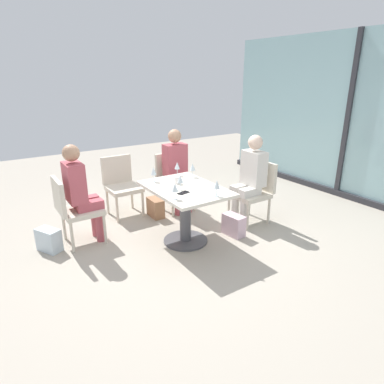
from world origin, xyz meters
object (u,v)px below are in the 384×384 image
Objects in this scene: wine_glass_4 at (217,185)px; coffee_cup at (178,180)px; dining_table_main at (185,204)px; chair_side_end at (121,182)px; handbag_1 at (156,208)px; chair_near_window at (255,188)px; person_near_window at (250,176)px; handbag_2 at (234,225)px; wine_glass_3 at (180,179)px; handbag_0 at (49,240)px; wine_glass_2 at (193,167)px; chair_front_left at (73,207)px; chair_far_left at (174,178)px; wine_glass_0 at (153,171)px; cell_phone_on_table at (183,193)px; person_far_left at (177,167)px; wine_glass_5 at (175,188)px; person_front_left at (81,189)px.

coffee_cup is at bearing -168.61° from wine_glass_4.
chair_side_end is at bearing -166.93° from dining_table_main.
coffee_cup is at bearing -2.82° from handbag_1.
person_near_window is at bearing -90.00° from chair_near_window.
person_near_window is 4.20× the size of handbag_2.
chair_near_window is 0.67m from handbag_2.
person_near_window is at bearing 92.20° from wine_glass_3.
person_near_window reaches higher than dining_table_main.
handbag_2 is (-0.26, 0.50, -0.72)m from wine_glass_4.
wine_glass_4 reaches higher than handbag_0.
coffee_cup is at bearing -65.58° from wine_glass_2.
wine_glass_3 is (0.75, 1.07, 0.37)m from chair_front_left.
chair_far_left is at bearing -179.10° from handbag_2.
wine_glass_0 is (0.90, 0.10, 0.37)m from chair_side_end.
chair_front_left reaches higher than handbag_2.
wine_glass_4 reaches higher than dining_table_main.
cell_phone_on_table is (1.23, -0.59, 0.24)m from chair_far_left.
person_far_left is (0.37, 0.76, 0.20)m from chair_side_end.
wine_glass_4 and wine_glass_5 have the same top height.
person_near_window reaches higher than coffee_cup.
wine_glass_5 reaches higher than handbag_0.
cell_phone_on_table is (0.87, 0.93, 0.03)m from person_front_left.
person_near_window is at bearing 29.55° from chair_far_left.
person_near_window reaches higher than wine_glass_5.
person_far_left is (-0.95, -0.71, 0.20)m from chair_near_window.
chair_near_window is 4.70× the size of wine_glass_2.
chair_far_left is 2.02m from handbag_0.
wine_glass_3 is 0.32m from wine_glass_5.
handbag_0 is at bearing -82.88° from person_far_left.
handbag_0 is at bearing -81.62° from handbag_1.
cell_phone_on_table is (-0.11, 0.18, -0.13)m from wine_glass_5.
wine_glass_3 is 0.47m from wine_glass_4.
cell_phone_on_table is at bearing -8.77° from handbag_1.
dining_table_main is 6.05× the size of wine_glass_2.
handbag_1 is (0.40, 0.36, -0.36)m from chair_side_end.
handbag_1 is (-0.92, -1.01, -0.56)m from person_near_window.
wine_glass_3 is 1.00× the size of wine_glass_5.
wine_glass_0 is at bearing 6.22° from chair_side_end.
handbag_2 is at bearing -65.71° from person_near_window.
handbag_2 is (0.03, 0.76, -0.59)m from cell_phone_on_table.
chair_front_left is 0.49m from handbag_0.
chair_near_window is 1.49m from wine_glass_0.
wine_glass_3 is (0.46, 0.11, 0.00)m from wine_glass_0.
person_far_left is at bearing -143.25° from chair_near_window.
dining_table_main is 0.58m from wine_glass_4.
wine_glass_0 is (-0.42, -0.21, 0.34)m from dining_table_main.
handbag_1 is at bearing 163.40° from wine_glass_5.
handbag_2 is at bearing 39.62° from handbag_0.
cell_phone_on_table is at bearing -21.63° from coffee_cup.
wine_glass_4 is (1.41, -0.33, 0.16)m from person_far_left.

